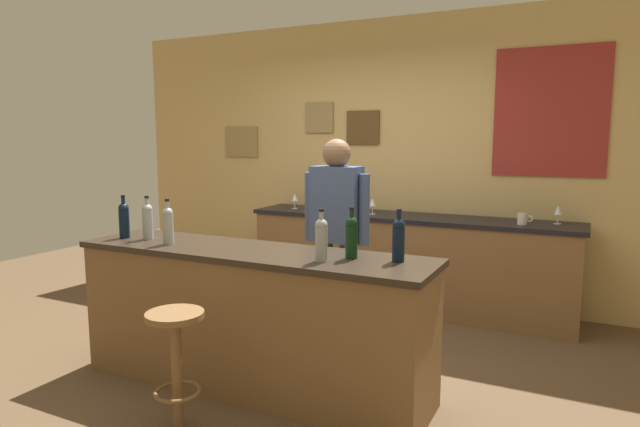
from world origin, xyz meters
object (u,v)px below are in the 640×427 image
wine_bottle_e (351,236)px  wine_glass_a (295,198)px  bar_stool (176,350)px  coffee_mug (523,219)px  bartender (336,231)px  wine_glass_b (349,201)px  wine_bottle_c (168,224)px  wine_bottle_b (148,220)px  wine_bottle_d (321,238)px  wine_bottle_a (124,219)px  wine_glass_d (558,211)px  wine_bottle_f (398,238)px  wine_glass_c (373,203)px

wine_bottle_e → wine_glass_a: size_ratio=1.97×
bar_stool → coffee_mug: size_ratio=5.44×
bartender → wine_glass_b: size_ratio=10.45×
bar_stool → wine_bottle_c: size_ratio=2.22×
wine_bottle_b → wine_glass_a: size_ratio=1.97×
wine_bottle_d → wine_bottle_b: bearing=176.7°
bar_stool → wine_bottle_e: (0.76, 0.69, 0.60)m
wine_bottle_a → wine_glass_d: size_ratio=1.97×
wine_bottle_f → wine_bottle_d: bearing=-154.1°
wine_bottle_c → wine_bottle_d: bearing=0.1°
wine_bottle_a → wine_glass_c: wine_bottle_a is taller
wine_bottle_a → wine_glass_b: size_ratio=1.97×
wine_bottle_b → wine_bottle_e: size_ratio=1.00×
wine_bottle_d → coffee_mug: wine_bottle_d is taller
wine_glass_d → wine_glass_a: bearing=-177.3°
bar_stool → wine_glass_b: wine_glass_b is taller
wine_bottle_c → wine_glass_d: 3.19m
wine_glass_d → coffee_mug: bearing=-147.8°
wine_bottle_e → bartender: bearing=120.9°
wine_glass_a → coffee_mug: bearing=-1.2°
wine_bottle_e → wine_glass_c: size_ratio=1.97×
wine_bottle_b → wine_bottle_c: bearing=-17.4°
bartender → wine_bottle_b: 1.35m
wine_bottle_e → wine_glass_d: 2.32m
bar_stool → wine_glass_c: (0.15, 2.62, 0.55)m
wine_bottle_a → wine_glass_a: size_ratio=1.97×
wine_bottle_c → wine_bottle_e: size_ratio=1.00×
wine_bottle_b → wine_glass_a: wine_bottle_b is taller
wine_bottle_f → coffee_mug: (0.47, 1.88, -0.11)m
wine_bottle_a → wine_bottle_b: size_ratio=1.00×
wine_glass_b → wine_glass_a: bearing=180.0°
bartender → wine_bottle_f: (0.71, -0.68, 0.12)m
bartender → coffee_mug: bartender is taller
wine_bottle_a → wine_bottle_c: same height
wine_bottle_d → wine_bottle_f: bearing=25.9°
wine_glass_b → coffee_mug: (1.62, -0.05, -0.06)m
wine_bottle_e → wine_glass_d: wine_bottle_e is taller
wine_bottle_c → wine_glass_b: (0.39, 2.12, -0.05)m
wine_glass_a → wine_glass_d: same height
wine_bottle_b → wine_bottle_c: size_ratio=1.00×
wine_bottle_a → coffee_mug: (2.45, 2.03, -0.11)m
wine_bottle_e → wine_glass_c: 2.03m
bartender → wine_glass_a: (-1.05, 1.25, 0.07)m
wine_bottle_b → wine_bottle_e: (1.52, 0.07, 0.00)m
wine_bottle_e → coffee_mug: bearing=68.8°
wine_bottle_e → wine_glass_b: wine_bottle_e is taller
wine_glass_a → coffee_mug: wine_glass_a is taller
wine_bottle_b → wine_bottle_c: 0.27m
bartender → wine_bottle_e: (0.43, -0.72, 0.12)m
wine_bottle_a → wine_bottle_b: bearing=12.0°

